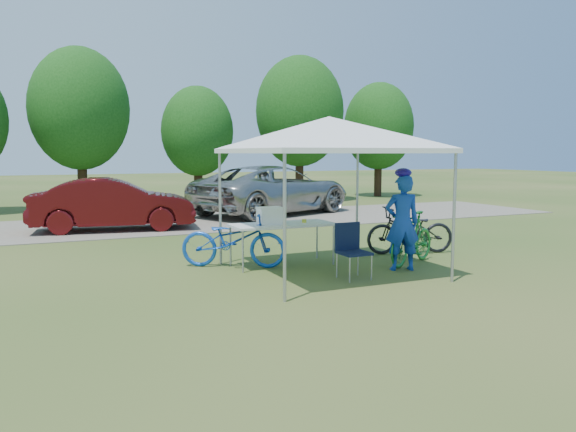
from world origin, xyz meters
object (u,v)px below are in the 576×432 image
bike_green (412,238)px  bike_dark (411,230)px  sedan (113,204)px  cooler (270,216)px  minivan (273,190)px  bike_blue (233,240)px  cyclist (402,223)px  folding_table (282,226)px  folding_chair (351,246)px

bike_green → bike_dark: size_ratio=0.89×
bike_dark → sedan: bearing=-125.1°
cooler → minivan: minivan is taller
sedan → bike_blue: bearing=-158.8°
cyclist → sedan: bearing=-43.9°
folding_table → sedan: 6.59m
bike_blue → folding_chair: bearing=-106.7°
folding_chair → minivan: minivan is taller
cyclist → bike_blue: size_ratio=0.89×
minivan → cooler: bearing=133.4°
folding_chair → folding_table: bearing=112.3°
cooler → cyclist: size_ratio=0.26×
bike_green → folding_chair: bearing=-100.1°
cooler → bike_blue: size_ratio=0.23×
folding_chair → minivan: (2.61, 9.61, 0.30)m
bike_blue → bike_dark: bike_blue is taller
cooler → bike_green: bearing=-20.5°
cooler → sedan: size_ratio=0.10×
bike_blue → bike_dark: 3.84m
cyclist → bike_green: size_ratio=1.03×
bike_blue → sedan: bearing=43.7°
bike_green → sedan: size_ratio=0.39×
bike_blue → bike_dark: size_ratio=1.04×
bike_green → cooler: bearing=-138.0°
bike_dark → bike_green: bearing=-20.4°
sedan → minivan: bearing=-62.3°
cyclist → bike_dark: 1.79m
folding_table → folding_chair: folding_chair is taller
folding_table → bike_green: size_ratio=1.16×
cooler → bike_blue: (-0.65, 0.19, -0.44)m
folding_chair → minivan: bearing=74.0°
folding_chair → cooler: (-0.88, 1.46, 0.40)m
folding_chair → bike_dark: bearing=31.6°
cooler → bike_green: (2.52, -0.95, -0.45)m
cyclist → bike_blue: cyclist is taller
folding_chair → sedan: bearing=110.1°
cyclist → sedan: size_ratio=0.40×
minivan → bike_blue: bearing=129.2°
cooler → sedan: 6.51m
folding_table → bike_blue: (-0.90, 0.19, -0.24)m
bike_dark → minivan: 8.15m
cooler → folding_table: bearing=0.0°
folding_table → bike_blue: bike_blue is taller
cooler → bike_green: 2.73m
bike_green → sedan: 8.46m
bike_blue → minivan: 8.97m
cyclist → folding_table: bearing=-18.7°
folding_table → bike_blue: 0.95m
cyclist → minivan: cyclist is taller
cooler → sedan: bearing=108.2°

